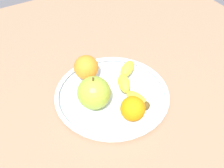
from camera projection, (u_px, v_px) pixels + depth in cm
name	position (u px, v px, depth cm)	size (l,w,h in cm)	color
ground_plane	(112.00, 102.00, 79.92)	(124.38, 124.38, 4.00)	#9A7659
fruit_bowl	(112.00, 95.00, 77.90)	(30.55, 30.55, 1.80)	silver
banana	(130.00, 84.00, 77.14)	(18.41, 10.23, 3.16)	yellow
apple	(94.00, 93.00, 71.29)	(8.32, 8.32, 9.12)	#94B435
orange_front_right	(132.00, 109.00, 69.01)	(6.08, 6.08, 6.08)	orange
orange_center	(86.00, 67.00, 79.36)	(6.77, 6.77, 6.77)	orange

